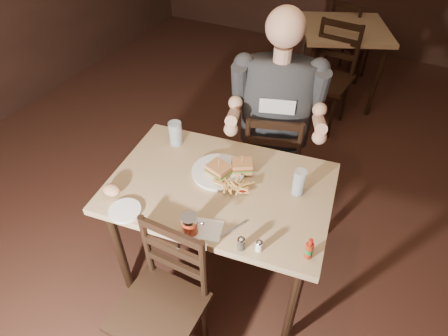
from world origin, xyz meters
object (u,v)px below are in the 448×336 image
at_px(glass_right, 299,182).
at_px(chair_near, 158,311).
at_px(syrup_dispenser, 190,224).
at_px(side_plate, 125,211).
at_px(main_table, 220,196).
at_px(hot_sauce, 309,248).
at_px(glass_left, 176,133).
at_px(dinner_plate, 218,172).
at_px(bg_chair_far, 350,40).
at_px(bg_table, 343,36).
at_px(chair_far, 271,158).
at_px(bg_chair_near, 325,80).
at_px(diner, 278,96).

bearing_deg(glass_right, chair_near, -120.08).
height_order(syrup_dispenser, side_plate, syrup_dispenser).
relative_size(chair_near, syrup_dispenser, 8.26).
bearing_deg(main_table, syrup_dispenser, -87.46).
xyz_separation_m(hot_sauce, syrup_dispenser, (-0.53, -0.11, -0.01)).
distance_m(glass_left, side_plate, 0.59).
bearing_deg(dinner_plate, glass_right, 6.55).
relative_size(glass_right, side_plate, 0.95).
relative_size(bg_chair_far, glass_left, 6.04).
bearing_deg(hot_sauce, bg_table, 99.09).
relative_size(glass_left, syrup_dispenser, 1.40).
height_order(chair_far, glass_left, glass_left).
bearing_deg(chair_far, bg_chair_near, -110.36).
bearing_deg(syrup_dispenser, bg_chair_near, 80.90).
bearing_deg(dinner_plate, bg_table, 86.21).
distance_m(bg_table, bg_chair_far, 0.60).
xyz_separation_m(chair_near, dinner_plate, (-0.01, 0.67, 0.35)).
height_order(chair_near, side_plate, chair_near).
height_order(bg_chair_near, side_plate, bg_chair_near).
bearing_deg(diner, glass_left, -152.28).
bearing_deg(side_plate, bg_chair_far, 82.60).
height_order(bg_chair_near, dinner_plate, bg_chair_near).
distance_m(diner, side_plate, 1.13).
xyz_separation_m(chair_far, side_plate, (-0.38, -1.09, 0.34)).
bearing_deg(bg_chair_near, chair_far, -86.38).
xyz_separation_m(bg_chair_far, diner, (-0.05, -2.36, 0.53)).
distance_m(chair_far, bg_chair_near, 1.21).
relative_size(bg_table, chair_far, 1.21).
bearing_deg(bg_table, glass_left, -102.55).
relative_size(bg_table, bg_chair_near, 1.11).
height_order(chair_far, glass_right, glass_right).
height_order(main_table, chair_near, chair_near).
height_order(main_table, glass_left, glass_left).
relative_size(chair_near, glass_left, 5.92).
height_order(diner, syrup_dispenser, diner).
distance_m(bg_chair_near, glass_right, 1.86).
height_order(bg_table, chair_far, chair_far).
distance_m(syrup_dispenser, side_plate, 0.35).
relative_size(diner, dinner_plate, 3.69).
bearing_deg(bg_table, main_table, -92.57).
bearing_deg(hot_sauce, bg_chair_far, 97.57).
distance_m(chair_near, diner, 1.38).
bearing_deg(bg_table, side_plate, -98.81).
xyz_separation_m(bg_table, dinner_plate, (-0.16, -2.40, 0.10)).
bearing_deg(diner, chair_near, -111.89).
bearing_deg(chair_far, bg_table, -109.42).
relative_size(chair_far, glass_right, 5.93).
bearing_deg(bg_chair_far, diner, 113.34).
distance_m(bg_chair_far, glass_left, 2.89).
relative_size(bg_chair_far, glass_right, 5.95).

